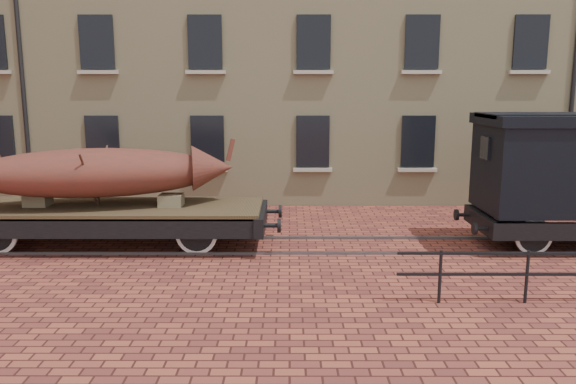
{
  "coord_description": "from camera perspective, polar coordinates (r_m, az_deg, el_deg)",
  "views": [
    {
      "loc": [
        0.22,
        -13.68,
        3.9
      ],
      "look_at": [
        0.19,
        0.5,
        1.3
      ],
      "focal_mm": 35.0,
      "sensor_mm": 36.0,
      "label": 1
    }
  ],
  "objects": [
    {
      "name": "iron_boat",
      "position": [
        14.64,
        -18.96,
        1.89
      ],
      "size": [
        6.88,
        3.01,
        1.64
      ],
      "color": "maroon",
      "rests_on": "flatcar_wagon"
    },
    {
      "name": "flatcar_wagon",
      "position": [
        14.76,
        -18.06,
        -2.14
      ],
      "size": [
        8.81,
        2.39,
        1.33
      ],
      "color": "#4A3B25",
      "rests_on": "ground"
    },
    {
      "name": "warehouse_cream",
      "position": [
        24.04,
        7.11,
        17.73
      ],
      "size": [
        40.0,
        10.19,
        14.0
      ],
      "color": "beige",
      "rests_on": "ground"
    },
    {
      "name": "rail_track",
      "position": [
        14.22,
        -0.76,
        -5.4
      ],
      "size": [
        30.0,
        1.52,
        0.06
      ],
      "color": "#59595E",
      "rests_on": "ground"
    },
    {
      "name": "ground",
      "position": [
        14.23,
        -0.76,
        -5.52
      ],
      "size": [
        90.0,
        90.0,
        0.0
      ],
      "primitive_type": "plane",
      "color": "maroon"
    }
  ]
}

